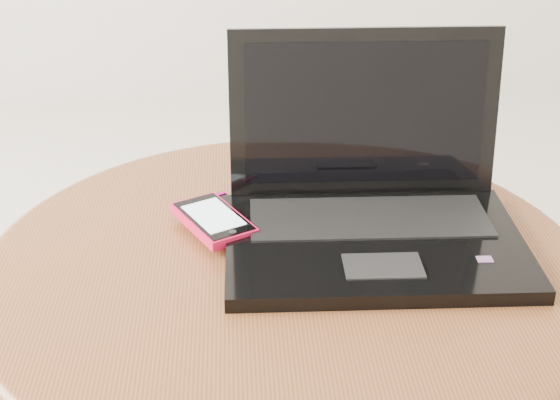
{
  "coord_description": "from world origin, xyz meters",
  "views": [
    {
      "loc": [
        0.0,
        -0.73,
        1.0
      ],
      "look_at": [
        0.05,
        0.06,
        0.59
      ],
      "focal_mm": 53.37,
      "sensor_mm": 36.0,
      "label": 1
    }
  ],
  "objects": [
    {
      "name": "table",
      "position": [
        0.05,
        0.05,
        0.42
      ],
      "size": [
        0.67,
        0.67,
        0.53
      ],
      "color": "#593016",
      "rests_on": "ground"
    },
    {
      "name": "laptop",
      "position": [
        0.15,
        0.09,
        0.57
      ],
      "size": [
        0.33,
        0.26,
        0.21
      ],
      "color": "black",
      "rests_on": "table"
    },
    {
      "name": "phone_black",
      "position": [
        -0.01,
        0.13,
        0.54
      ],
      "size": [
        0.11,
        0.12,
        0.01
      ],
      "color": "black",
      "rests_on": "table"
    },
    {
      "name": "phone_pink",
      "position": [
        -0.02,
        0.1,
        0.55
      ],
      "size": [
        0.1,
        0.12,
        0.01
      ],
      "color": "red",
      "rests_on": "phone_black"
    }
  ]
}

